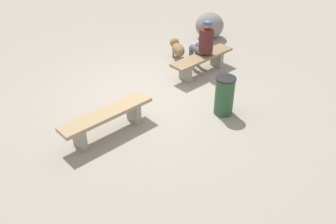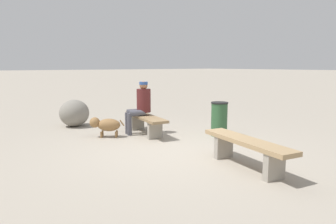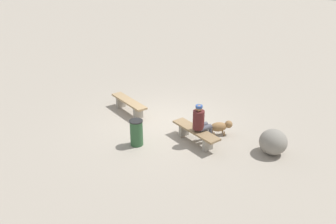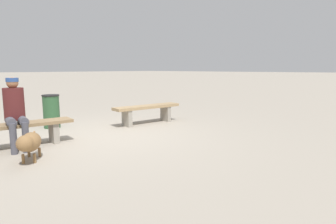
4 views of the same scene
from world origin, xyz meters
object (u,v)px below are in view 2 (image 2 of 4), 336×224
Objects in this scene: boulder at (74,113)px; seated_person at (141,104)px; dog at (106,124)px; bench_right at (146,121)px; bench_left at (247,147)px; trash_bin at (219,119)px.

seated_person is at bearing -152.63° from boulder.
seated_person reaches higher than dog.
bench_left is at bearing -170.91° from bench_right.
bench_right is (3.09, -0.07, -0.02)m from bench_left.
bench_left is 3.09m from bench_right.
bench_left is 2.76× the size of dog.
seated_person is (3.22, -0.01, 0.38)m from bench_left.
boulder is at bearing 20.99° from bench_left.
bench_right is at bearing -140.42° from seated_person.
boulder is (5.08, 0.96, 0.01)m from bench_left.
bench_left is at bearing 140.71° from dog.
boulder is at bearing 37.60° from bench_right.
dog is 2.66m from trash_bin.
seated_person reaches higher than bench_right.
bench_left is at bearing 144.43° from trash_bin.
seated_person reaches higher than trash_bin.
boulder is (1.71, 0.10, 0.07)m from dog.
boulder is at bearing 41.33° from seated_person.
trash_bin is at bearing -122.59° from bench_right.
seated_person is 1.58× the size of boulder.
dog is (0.27, 0.92, -0.03)m from bench_right.
seated_person is 1.87× the size of dog.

